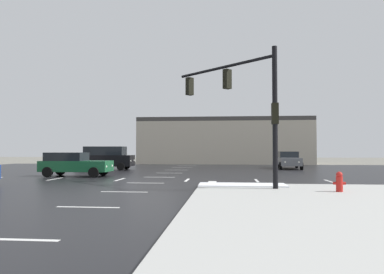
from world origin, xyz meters
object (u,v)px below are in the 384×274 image
Objects in this scene: fire_hydrant at (339,182)px; suv_black at (105,158)px; traffic_signal_mast at (244,97)px; sedan_grey at (289,160)px; sedan_green at (74,164)px.

suv_black is at bearing 133.34° from fire_hydrant.
fire_hydrant is 0.16× the size of suv_black.
traffic_signal_mast is 18.24m from sedan_grey.
fire_hydrant is 0.17× the size of sedan_grey.
fire_hydrant is (3.62, -2.06, -3.72)m from traffic_signal_mast.
sedan_grey is at bearing 34.92° from sedan_green.
fire_hydrant is 0.17× the size of sedan_green.
suv_black reaches higher than sedan_green.
sedan_green and sedan_grey have the same top height.
fire_hydrant is at bearing -0.82° from sedan_grey.
suv_black reaches higher than fire_hydrant.
suv_black is at bearing -74.88° from sedan_grey.
traffic_signal_mast is 7.70× the size of fire_hydrant.
traffic_signal_mast is at bearing -29.71° from sedan_green.
traffic_signal_mast is at bearing -12.91° from sedan_grey.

